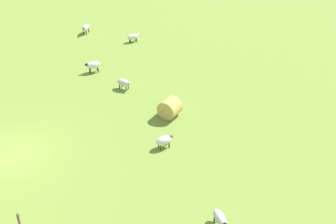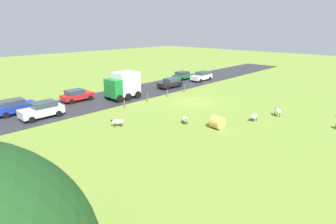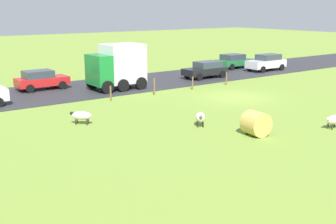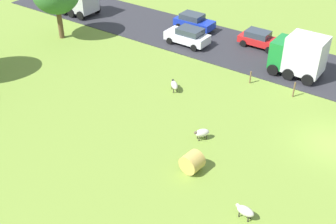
{
  "view_description": "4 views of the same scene",
  "coord_description": "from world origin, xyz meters",
  "px_view_note": "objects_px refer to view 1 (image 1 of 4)",
  "views": [
    {
      "loc": [
        14.78,
        17.24,
        16.89
      ],
      "look_at": [
        -7.05,
        6.18,
        0.59
      ],
      "focal_mm": 50.81,
      "sensor_mm": 36.0,
      "label": 1
    },
    {
      "loc": [
        -20.29,
        26.34,
        9.08
      ],
      "look_at": [
        -2.24,
        7.36,
        0.77
      ],
      "focal_mm": 28.36,
      "sensor_mm": 36.0,
      "label": 2
    },
    {
      "loc": [
        -22.04,
        22.28,
        6.37
      ],
      "look_at": [
        -2.82,
        8.24,
        0.63
      ],
      "focal_mm": 46.62,
      "sensor_mm": 36.0,
      "label": 3
    },
    {
      "loc": [
        -24.2,
        -3.98,
        17.15
      ],
      "look_at": [
        -4.05,
        10.28,
        0.79
      ],
      "focal_mm": 45.33,
      "sensor_mm": 36.0,
      "label": 4
    }
  ],
  "objects_px": {
    "sheep_1": "(164,140)",
    "hay_bale_0": "(170,108)",
    "sheep_5": "(133,37)",
    "sheep_3": "(124,83)",
    "sheep_2": "(86,28)",
    "sheep_4": "(220,218)",
    "sheep_0": "(93,65)"
  },
  "relations": [
    {
      "from": "sheep_5",
      "to": "sheep_3",
      "type": "bearing_deg",
      "value": 25.52
    },
    {
      "from": "sheep_0",
      "to": "sheep_4",
      "type": "height_order",
      "value": "sheep_0"
    },
    {
      "from": "sheep_0",
      "to": "sheep_4",
      "type": "relative_size",
      "value": 0.96
    },
    {
      "from": "sheep_1",
      "to": "sheep_3",
      "type": "distance_m",
      "value": 7.14
    },
    {
      "from": "sheep_0",
      "to": "sheep_2",
      "type": "distance_m",
      "value": 7.03
    },
    {
      "from": "sheep_3",
      "to": "sheep_0",
      "type": "bearing_deg",
      "value": -108.1
    },
    {
      "from": "sheep_1",
      "to": "hay_bale_0",
      "type": "xyz_separation_m",
      "value": [
        -3.01,
        -1.14,
        0.12
      ]
    },
    {
      "from": "sheep_0",
      "to": "hay_bale_0",
      "type": "distance_m",
      "value": 8.02
    },
    {
      "from": "sheep_1",
      "to": "sheep_2",
      "type": "relative_size",
      "value": 0.96
    },
    {
      "from": "hay_bale_0",
      "to": "sheep_1",
      "type": "bearing_deg",
      "value": 20.82
    },
    {
      "from": "sheep_3",
      "to": "sheep_4",
      "type": "distance_m",
      "value": 13.73
    },
    {
      "from": "sheep_2",
      "to": "hay_bale_0",
      "type": "relative_size",
      "value": 0.91
    },
    {
      "from": "sheep_3",
      "to": "sheep_4",
      "type": "bearing_deg",
      "value": 50.34
    },
    {
      "from": "sheep_2",
      "to": "sheep_5",
      "type": "bearing_deg",
      "value": 94.76
    },
    {
      "from": "sheep_3",
      "to": "hay_bale_0",
      "type": "distance_m",
      "value": 4.61
    },
    {
      "from": "sheep_0",
      "to": "sheep_5",
      "type": "relative_size",
      "value": 1.09
    },
    {
      "from": "sheep_0",
      "to": "sheep_1",
      "type": "distance_m",
      "value": 10.39
    },
    {
      "from": "sheep_2",
      "to": "sheep_5",
      "type": "height_order",
      "value": "sheep_2"
    },
    {
      "from": "sheep_1",
      "to": "sheep_4",
      "type": "xyz_separation_m",
      "value": [
        4.18,
        5.1,
        0.0
      ]
    },
    {
      "from": "sheep_0",
      "to": "hay_bale_0",
      "type": "xyz_separation_m",
      "value": [
        2.64,
        7.58,
        0.05
      ]
    },
    {
      "from": "sheep_5",
      "to": "hay_bale_0",
      "type": "bearing_deg",
      "value": 42.04
    },
    {
      "from": "sheep_1",
      "to": "sheep_4",
      "type": "distance_m",
      "value": 6.59
    },
    {
      "from": "sheep_4",
      "to": "sheep_5",
      "type": "height_order",
      "value": "sheep_4"
    },
    {
      "from": "sheep_0",
      "to": "sheep_3",
      "type": "height_order",
      "value": "sheep_0"
    },
    {
      "from": "sheep_1",
      "to": "sheep_5",
      "type": "height_order",
      "value": "sheep_1"
    },
    {
      "from": "sheep_0",
      "to": "sheep_1",
      "type": "xyz_separation_m",
      "value": [
        5.65,
        8.72,
        -0.07
      ]
    },
    {
      "from": "sheep_2",
      "to": "sheep_0",
      "type": "bearing_deg",
      "value": 39.61
    },
    {
      "from": "sheep_3",
      "to": "hay_bale_0",
      "type": "xyz_separation_m",
      "value": [
        1.58,
        4.33,
        0.14
      ]
    },
    {
      "from": "sheep_3",
      "to": "hay_bale_0",
      "type": "height_order",
      "value": "hay_bale_0"
    },
    {
      "from": "sheep_1",
      "to": "hay_bale_0",
      "type": "height_order",
      "value": "hay_bale_0"
    },
    {
      "from": "sheep_2",
      "to": "sheep_5",
      "type": "distance_m",
      "value": 4.48
    },
    {
      "from": "sheep_3",
      "to": "sheep_4",
      "type": "relative_size",
      "value": 0.95
    }
  ]
}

